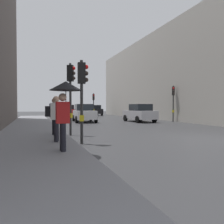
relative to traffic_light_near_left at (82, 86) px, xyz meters
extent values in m
plane|color=#38383A|center=(5.62, -0.47, -2.34)|extent=(120.00, 120.00, 0.00)
cube|color=gray|center=(-1.96, 5.53, -2.26)|extent=(3.26, 40.00, 0.16)
cube|color=#B2ADA3|center=(17.57, 14.65, 2.86)|extent=(12.00, 34.28, 10.39)
cylinder|color=#2D2D2D|center=(-0.02, 0.00, -0.64)|extent=(0.12, 0.12, 3.39)
cube|color=black|center=(-0.02, 0.00, 0.53)|extent=(0.32, 0.26, 0.84)
cube|color=yellow|center=(-0.02, 0.00, -1.29)|extent=(0.18, 0.21, 0.24)
sphere|color=red|center=(0.16, -0.01, 0.79)|extent=(0.18, 0.18, 0.18)
sphere|color=#2D231E|center=(0.16, -0.01, 0.53)|extent=(0.18, 0.18, 0.18)
sphere|color=#2D231E|center=(0.16, -0.01, 0.27)|extent=(0.18, 0.18, 0.18)
cylinder|color=#2D2D2D|center=(11.27, 9.64, -0.55)|extent=(0.12, 0.12, 3.59)
cube|color=black|center=(11.27, 9.64, 0.73)|extent=(0.36, 0.38, 0.84)
cube|color=yellow|center=(11.27, 9.64, -1.29)|extent=(0.25, 0.24, 0.24)
sphere|color=red|center=(11.18, 9.48, 0.99)|extent=(0.18, 0.18, 0.18)
sphere|color=#2D231E|center=(11.18, 9.48, 0.73)|extent=(0.18, 0.18, 0.18)
sphere|color=#2D231E|center=(11.18, 9.48, 0.47)|extent=(0.18, 0.18, 0.18)
cylinder|color=#2D2D2D|center=(6.21, 21.26, -0.65)|extent=(0.12, 0.12, 3.38)
cube|color=black|center=(6.21, 21.26, 0.52)|extent=(0.25, 0.31, 0.84)
cube|color=yellow|center=(6.21, 21.26, -1.29)|extent=(0.20, 0.17, 0.24)
sphere|color=red|center=(6.21, 21.07, 0.78)|extent=(0.18, 0.18, 0.18)
sphere|color=#2D231E|center=(6.21, 21.07, 0.52)|extent=(0.18, 0.18, 0.18)
sphere|color=#2D231E|center=(6.21, 21.07, 0.26)|extent=(0.18, 0.18, 0.18)
cylinder|color=#2D2D2D|center=(-0.02, 2.80, -0.45)|extent=(0.12, 0.12, 3.78)
cube|color=black|center=(-0.02, 2.80, 0.92)|extent=(0.38, 0.36, 0.84)
cube|color=yellow|center=(-0.02, 2.80, -1.29)|extent=(0.24, 0.25, 0.24)
sphere|color=red|center=(0.14, 2.71, 1.18)|extent=(0.18, 0.18, 0.18)
sphere|color=#2D231E|center=(0.14, 2.71, 0.92)|extent=(0.18, 0.18, 0.18)
sphere|color=#2D231E|center=(0.14, 2.71, 0.66)|extent=(0.18, 0.18, 0.18)
cube|color=#BCBCC1|center=(8.09, 10.79, -1.62)|extent=(1.89, 4.24, 0.80)
cube|color=black|center=(8.10, 10.54, -0.90)|extent=(1.64, 2.03, 0.64)
cylinder|color=black|center=(7.16, 12.12, -2.02)|extent=(0.23, 0.64, 0.64)
cylinder|color=black|center=(8.96, 12.16, -2.02)|extent=(0.23, 0.64, 0.64)
cylinder|color=black|center=(7.22, 9.42, -2.02)|extent=(0.23, 0.64, 0.64)
cylinder|color=black|center=(9.02, 9.46, -2.02)|extent=(0.23, 0.64, 0.64)
cube|color=silver|center=(2.88, 12.44, -1.62)|extent=(2.09, 4.32, 0.80)
cube|color=black|center=(2.90, 12.69, -0.90)|extent=(1.74, 2.11, 0.64)
cylinder|color=black|center=(3.68, 11.03, -2.02)|extent=(0.26, 0.65, 0.64)
cylinder|color=black|center=(1.89, 11.16, -2.02)|extent=(0.26, 0.65, 0.64)
cylinder|color=black|center=(3.87, 13.72, -2.02)|extent=(0.26, 0.65, 0.64)
cylinder|color=black|center=(2.08, 13.85, -2.02)|extent=(0.26, 0.65, 0.64)
cube|color=black|center=(8.04, 27.45, -1.62)|extent=(1.89, 4.24, 0.80)
cube|color=black|center=(8.05, 27.20, -0.90)|extent=(1.64, 2.03, 0.64)
cylinder|color=black|center=(7.11, 28.78, -2.02)|extent=(0.23, 0.64, 0.64)
cylinder|color=black|center=(8.91, 28.82, -2.02)|extent=(0.23, 0.64, 0.64)
cylinder|color=black|center=(7.17, 26.08, -2.02)|extent=(0.23, 0.64, 0.64)
cylinder|color=black|center=(8.97, 26.12, -2.02)|extent=(0.23, 0.64, 0.64)
cube|color=red|center=(2.92, 23.27, -1.62)|extent=(2.01, 4.28, 0.80)
cube|color=black|center=(2.93, 23.52, -0.90)|extent=(1.70, 2.08, 0.64)
cylinder|color=black|center=(3.75, 21.88, -2.02)|extent=(0.25, 0.65, 0.64)
cylinder|color=black|center=(1.95, 21.97, -2.02)|extent=(0.25, 0.65, 0.64)
cylinder|color=black|center=(3.89, 24.58, -2.02)|extent=(0.25, 0.65, 0.64)
cylinder|color=black|center=(2.09, 24.67, -2.02)|extent=(0.25, 0.65, 0.64)
cylinder|color=black|center=(-1.03, -1.85, -1.75)|extent=(0.16, 0.16, 0.85)
cylinder|color=black|center=(-1.03, -2.05, -1.75)|extent=(0.16, 0.16, 0.85)
cube|color=red|center=(-1.03, -1.95, -1.00)|extent=(0.41, 0.27, 0.66)
sphere|color=tan|center=(-1.03, -1.95, -0.53)|extent=(0.24, 0.24, 0.24)
cylinder|color=black|center=(-0.93, -1.94, -0.75)|extent=(0.02, 0.02, 0.90)
cone|color=black|center=(-0.93, -1.94, -0.18)|extent=(1.00, 1.00, 0.28)
cylinder|color=black|center=(-1.01, 0.06, -1.75)|extent=(0.16, 0.16, 0.85)
cylinder|color=black|center=(-1.06, -0.13, -1.75)|extent=(0.16, 0.16, 0.85)
cube|color=silver|center=(-1.03, -0.04, -1.00)|extent=(0.45, 0.35, 0.66)
sphere|color=tan|center=(-1.03, -0.04, -0.53)|extent=(0.24, 0.24, 0.24)
cube|color=black|center=(-1.32, 0.04, -1.00)|extent=(0.26, 0.32, 0.40)
cylinder|color=black|center=(-0.94, 2.15, -1.75)|extent=(0.16, 0.16, 0.85)
cylinder|color=black|center=(-0.88, 1.96, -1.75)|extent=(0.16, 0.16, 0.85)
cube|color=navy|center=(-0.91, 2.06, -1.00)|extent=(0.46, 0.36, 0.66)
sphere|color=tan|center=(-0.91, 2.06, -0.53)|extent=(0.24, 0.24, 0.24)
cube|color=black|center=(-1.20, 1.97, -1.00)|extent=(0.27, 0.33, 0.40)
camera|label=1|loc=(-1.89, -8.74, -0.81)|focal=35.09mm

